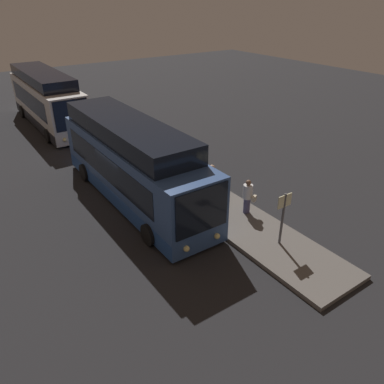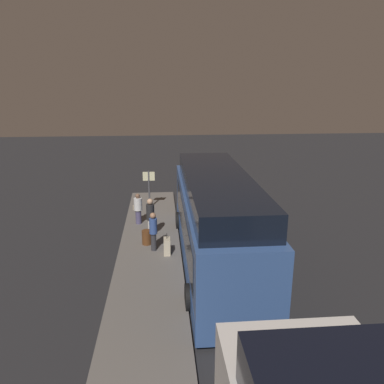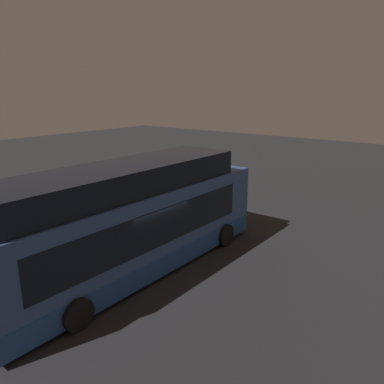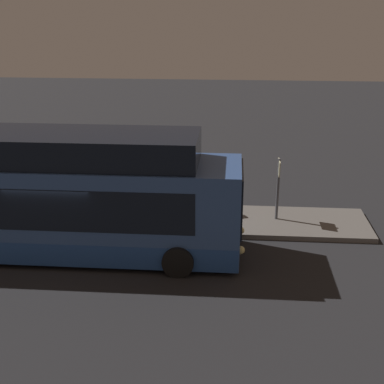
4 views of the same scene
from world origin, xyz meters
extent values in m
plane|color=#232326|center=(0.00, 0.00, 0.00)|extent=(80.00, 80.00, 0.00)
cube|color=#605B56|center=(0.00, 2.95, 0.09)|extent=(20.00, 2.71, 0.18)
cube|color=#33518C|center=(0.00, 0.24, 1.57)|extent=(10.93, 2.59, 2.81)
cube|color=#23478C|center=(0.00, 0.24, 0.51)|extent=(10.87, 2.61, 0.70)
cube|color=black|center=(-0.27, 0.24, 1.90)|extent=(8.96, 2.62, 1.24)
cube|color=black|center=(5.49, 0.24, 1.97)|extent=(0.06, 2.28, 1.80)
sphere|color=#F9E58C|center=(5.51, 0.95, 0.61)|extent=(0.24, 0.24, 0.24)
sphere|color=#F9E58C|center=(5.51, -0.48, 0.61)|extent=(0.24, 0.24, 0.24)
cylinder|color=black|center=(3.72, 1.53, 0.46)|extent=(0.92, 0.30, 0.92)
cylinder|color=black|center=(3.72, -1.06, 0.46)|extent=(0.92, 0.30, 0.92)
cylinder|color=black|center=(-3.38, 1.53, 0.46)|extent=(0.92, 0.30, 0.92)
cylinder|color=black|center=(-3.38, -1.06, 0.46)|extent=(0.92, 0.30, 0.92)
cube|color=black|center=(-0.43, 0.24, 3.41)|extent=(9.29, 2.39, 0.88)
cube|color=black|center=(-8.56, 0.24, 2.12)|extent=(0.06, 2.19, 1.93)
cylinder|color=silver|center=(2.54, 2.92, 0.60)|extent=(0.32, 0.32, 0.85)
cylinder|color=#262628|center=(2.54, 2.92, 1.40)|extent=(0.46, 0.46, 0.74)
sphere|color=tan|center=(2.54, 2.92, 1.90)|extent=(0.28, 0.28, 0.28)
cube|color=beige|center=(2.83, 2.85, 1.08)|extent=(0.20, 0.31, 0.24)
cylinder|color=#2D2D33|center=(0.96, 2.77, 0.57)|extent=(0.25, 0.25, 0.79)
cylinder|color=#334C8C|center=(0.96, 2.77, 1.30)|extent=(0.36, 0.36, 0.68)
sphere|color=#9E7051|center=(0.96, 2.77, 1.77)|extent=(0.26, 0.26, 0.26)
cube|color=#598C59|center=(1.23, 2.75, 1.01)|extent=(0.15, 0.29, 0.24)
cylinder|color=#4C476B|center=(4.28, 3.60, 0.55)|extent=(0.40, 0.40, 0.73)
cylinder|color=silver|center=(4.28, 3.60, 1.23)|extent=(0.57, 0.57, 0.64)
sphere|color=brown|center=(4.28, 3.60, 1.67)|extent=(0.24, 0.24, 0.24)
cube|color=beige|center=(4.56, 3.74, 0.96)|extent=(0.25, 0.31, 0.24)
cube|color=beige|center=(0.50, 2.20, 0.54)|extent=(0.47, 0.28, 0.72)
cylinder|color=black|center=(0.50, 2.20, 1.01)|extent=(0.02, 0.02, 0.24)
cylinder|color=#4C4C51|center=(6.79, 3.09, 1.28)|extent=(0.10, 0.10, 2.21)
cube|color=beige|center=(6.79, 3.09, 2.08)|extent=(0.04, 0.68, 0.51)
cylinder|color=#593319|center=(1.63, 3.08, 0.50)|extent=(0.44, 0.44, 0.65)
camera|label=1|loc=(14.80, -6.64, 8.90)|focal=35.00mm
camera|label=2|loc=(-14.12, 2.37, 7.18)|focal=35.00mm
camera|label=3|loc=(-8.34, -8.81, 6.18)|focal=35.00mm
camera|label=4|loc=(5.22, -14.66, 7.46)|focal=50.00mm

